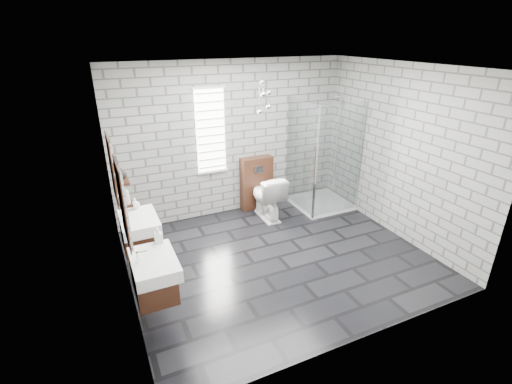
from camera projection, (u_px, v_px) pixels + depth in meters
floor at (279, 257)px, 5.54m from camera, size 4.20×3.60×0.02m
ceiling at (284, 66)px, 4.46m from camera, size 4.20×3.60×0.02m
wall_back at (232, 140)px, 6.51m from camera, size 4.20×0.02×2.70m
wall_front at (372, 232)px, 3.49m from camera, size 4.20×0.02×2.70m
wall_left at (117, 199)px, 4.19m from camera, size 0.02×3.60×2.70m
wall_right at (400, 153)px, 5.81m from camera, size 0.02×3.60×2.70m
vanity_left at (150, 267)px, 4.00m from camera, size 0.47×0.70×1.57m
vanity_right at (136, 224)px, 4.89m from camera, size 0.47×0.70×1.57m
shelf_lower at (125, 202)px, 4.19m from camera, size 0.14×0.30×0.03m
shelf_upper at (122, 180)px, 4.09m from camera, size 0.14×0.30×0.03m
window at (211, 131)px, 6.26m from camera, size 0.56×0.05×1.48m
cistern_panel at (256, 183)px, 6.92m from camera, size 0.60×0.20×1.00m
flush_plate at (259, 170)px, 6.71m from camera, size 0.18×0.01×0.12m
shower_enclosure at (321, 183)px, 6.90m from camera, size 1.00×1.00×2.03m
pendant_cluster at (264, 97)px, 6.01m from camera, size 0.26×0.27×0.86m
toilet at (267, 196)px, 6.58m from camera, size 0.47×0.80×0.81m
soap_bottle_a at (158, 235)px, 4.25m from camera, size 0.09×0.09×0.19m
soap_bottle_b at (135, 203)px, 5.08m from camera, size 0.15×0.15×0.15m
soap_bottle_c at (126, 195)px, 4.06m from camera, size 0.08×0.09×0.22m
vase at (121, 173)px, 4.09m from camera, size 0.14×0.14×0.12m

